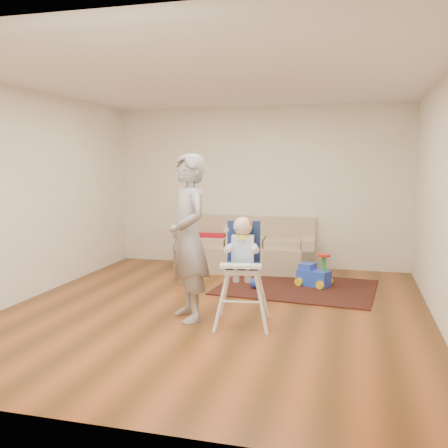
% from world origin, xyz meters
% --- Properties ---
extents(ground, '(5.50, 5.50, 0.00)m').
position_xyz_m(ground, '(0.00, 0.00, 0.00)').
color(ground, '#512E11').
rests_on(ground, ground).
extents(room_envelope, '(5.04, 5.52, 2.72)m').
position_xyz_m(room_envelope, '(0.00, 0.53, 1.88)').
color(room_envelope, silver).
rests_on(room_envelope, ground).
extents(sofa, '(2.28, 1.05, 0.86)m').
position_xyz_m(sofa, '(-0.12, 2.30, 0.43)').
color(sofa, tan).
rests_on(sofa, ground).
extents(side_table, '(0.54, 0.54, 0.54)m').
position_xyz_m(side_table, '(-0.90, 2.40, 0.27)').
color(side_table, black).
rests_on(side_table, ground).
extents(area_rug, '(2.29, 1.80, 0.02)m').
position_xyz_m(area_rug, '(0.82, 1.34, 0.01)').
color(area_rug, black).
rests_on(area_rug, ground).
extents(ride_on_toy, '(0.52, 0.44, 0.47)m').
position_xyz_m(ride_on_toy, '(1.05, 1.48, 0.25)').
color(ride_on_toy, blue).
rests_on(ride_on_toy, area_rug).
extents(toy_ball, '(0.15, 0.15, 0.15)m').
position_xyz_m(toy_ball, '(0.28, 1.09, 0.09)').
color(toy_ball, blue).
rests_on(toy_ball, area_rug).
extents(high_chair, '(0.63, 0.63, 1.20)m').
position_xyz_m(high_chair, '(0.43, -0.45, 0.58)').
color(high_chair, white).
rests_on(high_chair, ground).
extents(adult, '(0.77, 0.81, 1.87)m').
position_xyz_m(adult, '(-0.20, -0.39, 0.93)').
color(adult, gray).
rests_on(adult, ground).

